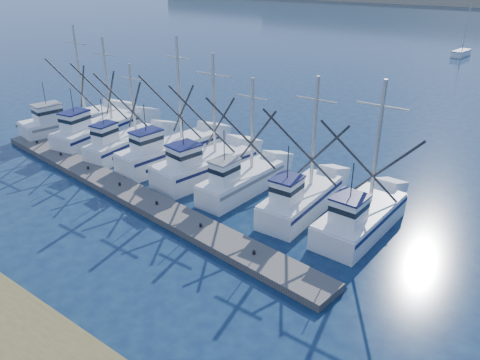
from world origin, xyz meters
name	(u,v)px	position (x,y,z in m)	size (l,w,h in m)	color
ground	(177,294)	(0.00, 0.00, 0.00)	(500.00, 500.00, 0.00)	#0D1C3A
floating_dock	(129,193)	(-9.65, 5.52, 0.21)	(31.45, 2.10, 0.42)	#595550
trawler_fleet	(171,156)	(-10.64, 10.49, 0.97)	(31.52, 9.02, 9.34)	white
sailboat_far	(461,53)	(-5.41, 73.52, 0.51)	(2.08, 4.95, 8.10)	white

